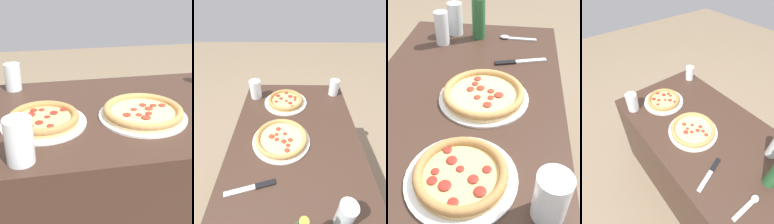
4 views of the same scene
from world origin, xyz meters
TOP-DOWN VIEW (x-y plane):
  - ground_plane at (0.00, 0.00)m, footprint 8.00×8.00m
  - table at (0.00, 0.00)m, footprint 1.26×0.73m
  - pizza_pepperoni at (0.38, 0.07)m, footprint 0.30×0.30m
  - pizza_margherita at (0.03, 0.08)m, footprint 0.32×0.32m
  - glass_lemonade at (0.50, -0.29)m, footprint 0.07×0.07m
  - glass_mango_juice at (0.45, 0.29)m, footprint 0.08×0.08m
  - knife at (-0.25, 0.19)m, footprint 0.09×0.22m
  - spoon at (-0.47, 0.15)m, footprint 0.04×0.18m

SIDE VIEW (x-z plane):
  - ground_plane at x=0.00m, z-range 0.00..0.00m
  - table at x=0.00m, z-range 0.00..0.75m
  - knife at x=-0.25m, z-range 0.75..0.76m
  - spoon at x=-0.47m, z-range 0.75..0.77m
  - pizza_pepperoni at x=0.38m, z-range 0.75..0.79m
  - pizza_margherita at x=0.03m, z-range 0.75..0.79m
  - glass_lemonade at x=0.50m, z-range 0.75..0.87m
  - glass_mango_juice at x=0.45m, z-range 0.75..0.88m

